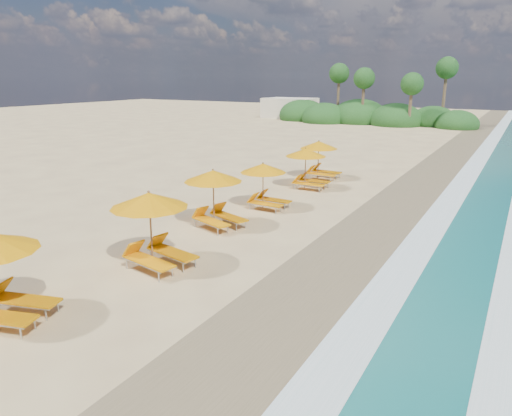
# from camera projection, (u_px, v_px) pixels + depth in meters

# --- Properties ---
(ground) EXTENTS (160.00, 160.00, 0.00)m
(ground) POSITION_uv_depth(u_px,v_px,m) (256.00, 239.00, 17.78)
(ground) COLOR #D7BA7E
(ground) RESTS_ON ground
(wet_sand) EXTENTS (4.00, 160.00, 0.01)m
(wet_sand) POSITION_uv_depth(u_px,v_px,m) (359.00, 258.00, 15.86)
(wet_sand) COLOR #85714F
(wet_sand) RESTS_ON ground
(surf_foam) EXTENTS (4.00, 160.00, 0.01)m
(surf_foam) POSITION_uv_depth(u_px,v_px,m) (444.00, 274.00, 14.56)
(surf_foam) COLOR white
(surf_foam) RESTS_ON ground
(station_2) EXTENTS (2.98, 2.84, 2.49)m
(station_2) POSITION_uv_depth(u_px,v_px,m) (154.00, 225.00, 14.83)
(station_2) COLOR olive
(station_2) RESTS_ON ground
(station_3) EXTENTS (3.01, 2.94, 2.37)m
(station_3) POSITION_uv_depth(u_px,v_px,m) (216.00, 195.00, 18.84)
(station_3) COLOR olive
(station_3) RESTS_ON ground
(station_4) EXTENTS (2.35, 2.18, 2.14)m
(station_4) POSITION_uv_depth(u_px,v_px,m) (266.00, 183.00, 21.55)
(station_4) COLOR olive
(station_4) RESTS_ON ground
(station_5) EXTENTS (2.43, 2.25, 2.23)m
(station_5) POSITION_uv_depth(u_px,v_px,m) (308.00, 166.00, 25.38)
(station_5) COLOR olive
(station_5) RESTS_ON ground
(station_6) EXTENTS (2.49, 2.30, 2.28)m
(station_6) POSITION_uv_depth(u_px,v_px,m) (321.00, 157.00, 27.84)
(station_6) COLOR olive
(station_6) RESTS_ON ground
(treeline) EXTENTS (25.80, 8.80, 9.74)m
(treeline) POSITION_uv_depth(u_px,v_px,m) (366.00, 115.00, 60.25)
(treeline) COLOR #163D14
(treeline) RESTS_ON ground
(beach_building) EXTENTS (7.00, 5.00, 2.80)m
(beach_building) POSITION_uv_depth(u_px,v_px,m) (290.00, 108.00, 68.01)
(beach_building) COLOR beige
(beach_building) RESTS_ON ground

